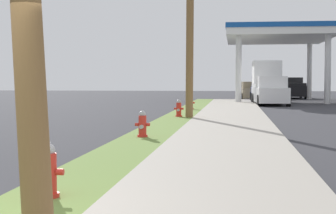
{
  "coord_description": "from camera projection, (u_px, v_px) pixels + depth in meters",
  "views": [
    {
      "loc": [
        3.21,
        -5.26,
        1.71
      ],
      "look_at": [
        0.94,
        12.7,
        0.8
      ],
      "focal_mm": 57.35,
      "sensor_mm": 36.0,
      "label": 1
    }
  ],
  "objects": [
    {
      "name": "fire_hydrant_nearest",
      "position": [
        48.0,
        173.0,
        7.26
      ],
      "size": [
        0.42,
        0.38,
        0.74
      ],
      "color": "red",
      "rests_on": "grass_verge"
    },
    {
      "name": "fire_hydrant_second",
      "position": [
        142.0,
        125.0,
        14.99
      ],
      "size": [
        0.42,
        0.38,
        0.74
      ],
      "color": "red",
      "rests_on": "grass_verge"
    },
    {
      "name": "fire_hydrant_third",
      "position": [
        179.0,
        109.0,
        23.36
      ],
      "size": [
        0.42,
        0.37,
        0.74
      ],
      "color": "red",
      "rests_on": "grass_verge"
    },
    {
      "name": "fire_hydrant_fourth",
      "position": [
        191.0,
        103.0,
        29.5
      ],
      "size": [
        0.42,
        0.37,
        0.74
      ],
      "color": "red",
      "rests_on": "grass_verge"
    },
    {
      "name": "utility_pole_midground",
      "position": [
        190.0,
        7.0,
        22.65
      ],
      "size": [
        0.87,
        1.24,
        9.23
      ],
      "color": "olive",
      "rests_on": "grass_verge"
    },
    {
      "name": "car_tan_by_near_pump",
      "position": [
        251.0,
        91.0,
        47.24
      ],
      "size": [
        2.21,
        4.61,
        1.57
      ],
      "color": "tan",
      "rests_on": "ground"
    },
    {
      "name": "truck_white_at_forecourt",
      "position": [
        270.0,
        92.0,
        36.76
      ],
      "size": [
        2.42,
        5.51,
        1.97
      ],
      "color": "white",
      "rests_on": "ground"
    },
    {
      "name": "truck_navy_on_apron",
      "position": [
        266.0,
        83.0,
        40.59
      ],
      "size": [
        2.19,
        6.42,
        3.11
      ],
      "color": "navy",
      "rests_on": "ground"
    },
    {
      "name": "truck_black_at_far_bay",
      "position": [
        293.0,
        89.0,
        50.72
      ],
      "size": [
        2.19,
        5.43,
        1.97
      ],
      "color": "black",
      "rests_on": "ground"
    }
  ]
}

